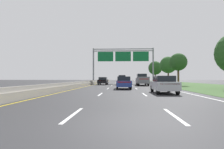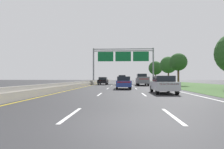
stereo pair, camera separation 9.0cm
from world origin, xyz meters
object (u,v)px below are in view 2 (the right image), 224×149
(roadside_tree_far, at_px, (168,65))
(roadside_tree_distant, at_px, (155,68))
(car_navy_centre_lane_suv, at_px, (122,79))
(roadside_tree_mid, at_px, (178,62))
(car_blue_centre_lane_sedan, at_px, (123,82))
(car_black_left_lane_sedan, at_px, (103,81))
(car_silver_right_lane_sedan, at_px, (163,84))
(pickup_truck_grey, at_px, (142,80))
(car_red_centre_lane_sedan, at_px, (122,81))
(overhead_sign_gantry, at_px, (123,58))

(roadside_tree_far, bearing_deg, roadside_tree_distant, 93.40)
(car_navy_centre_lane_suv, distance_m, roadside_tree_mid, 15.73)
(car_navy_centre_lane_suv, bearing_deg, roadside_tree_mid, -136.82)
(roadside_tree_distant, bearing_deg, car_blue_centre_lane_sedan, -105.16)
(car_black_left_lane_sedan, distance_m, roadside_tree_far, 20.19)
(car_silver_right_lane_sedan, bearing_deg, car_black_left_lane_sedan, 19.12)
(car_black_left_lane_sedan, bearing_deg, car_navy_centre_lane_suv, -25.98)
(roadside_tree_mid, distance_m, roadside_tree_far, 14.88)
(car_black_left_lane_sedan, xyz_separation_m, roadside_tree_distant, (15.33, 25.91, 4.02))
(pickup_truck_grey, height_order, car_silver_right_lane_sedan, pickup_truck_grey)
(car_black_left_lane_sedan, distance_m, car_red_centre_lane_sedan, 4.22)
(car_red_centre_lane_sedan, bearing_deg, car_black_left_lane_sedan, 70.32)
(car_red_centre_lane_sedan, height_order, car_blue_centre_lane_sedan, same)
(car_navy_centre_lane_suv, height_order, car_blue_centre_lane_sedan, car_navy_centre_lane_suv)
(car_navy_centre_lane_suv, height_order, roadside_tree_far, roadside_tree_far)
(car_navy_centre_lane_suv, height_order, car_red_centre_lane_sedan, car_navy_centre_lane_suv)
(overhead_sign_gantry, relative_size, car_red_centre_lane_sedan, 3.39)
(roadside_tree_mid, height_order, roadside_tree_distant, roadside_tree_distant)
(car_black_left_lane_sedan, distance_m, car_blue_centre_lane_sedan, 15.97)
(overhead_sign_gantry, bearing_deg, pickup_truck_grey, -72.65)
(pickup_truck_grey, height_order, roadside_tree_distant, roadside_tree_distant)
(overhead_sign_gantry, distance_m, roadside_tree_distant, 21.83)
(car_black_left_lane_sedan, height_order, roadside_tree_far, roadside_tree_far)
(car_navy_centre_lane_suv, xyz_separation_m, roadside_tree_far, (12.22, 3.54, 3.78))
(roadside_tree_far, bearing_deg, roadside_tree_mid, -96.59)
(car_navy_centre_lane_suv, bearing_deg, car_silver_right_lane_sedan, -172.92)
(roadside_tree_mid, bearing_deg, overhead_sign_gantry, 134.10)
(car_navy_centre_lane_suv, relative_size, roadside_tree_distant, 0.66)
(roadside_tree_mid, bearing_deg, car_navy_centre_lane_suv, 133.12)
(car_red_centre_lane_sedan, height_order, car_silver_right_lane_sedan, same)
(overhead_sign_gantry, xyz_separation_m, car_silver_right_lane_sedan, (3.44, -29.41, -5.46))
(roadside_tree_distant, bearing_deg, overhead_sign_gantry, -120.62)
(car_navy_centre_lane_suv, relative_size, car_red_centre_lane_sedan, 1.06)
(car_navy_centre_lane_suv, distance_m, car_red_centre_lane_sedan, 9.34)
(car_navy_centre_lane_suv, xyz_separation_m, car_blue_centre_lane_sedan, (0.16, -23.23, -0.28))
(car_black_left_lane_sedan, xyz_separation_m, car_silver_right_lane_sedan, (7.68, -22.26, 0.00))
(pickup_truck_grey, height_order, car_black_left_lane_sedan, pickup_truck_grey)
(overhead_sign_gantry, xyz_separation_m, car_navy_centre_lane_suv, (-0.26, 0.65, -5.18))
(overhead_sign_gantry, bearing_deg, car_black_left_lane_sedan, -120.63)
(pickup_truck_grey, distance_m, roadside_tree_far, 17.90)
(car_navy_centre_lane_suv, relative_size, car_blue_centre_lane_sedan, 1.06)
(overhead_sign_gantry, bearing_deg, car_blue_centre_lane_sedan, -90.25)
(car_black_left_lane_sedan, height_order, car_silver_right_lane_sedan, same)
(overhead_sign_gantry, bearing_deg, roadside_tree_mid, -45.90)
(roadside_tree_far, bearing_deg, car_red_centre_lane_sedan, -133.61)
(pickup_truck_grey, bearing_deg, overhead_sign_gantry, 17.08)
(overhead_sign_gantry, distance_m, roadside_tree_far, 12.75)
(pickup_truck_grey, bearing_deg, car_red_centre_lane_sedan, 57.07)
(car_blue_centre_lane_sedan, distance_m, roadside_tree_far, 29.64)
(car_red_centre_lane_sedan, height_order, roadside_tree_distant, roadside_tree_distant)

